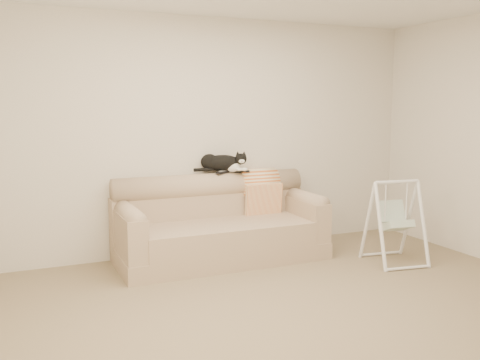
{
  "coord_description": "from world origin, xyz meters",
  "views": [
    {
      "loc": [
        -2.14,
        -3.61,
        1.67
      ],
      "look_at": [
        0.02,
        1.27,
        0.9
      ],
      "focal_mm": 40.0,
      "sensor_mm": 36.0,
      "label": 1
    }
  ],
  "objects_px": {
    "remote_b": "(242,171)",
    "tuxedo_cat": "(222,163)",
    "baby_swing": "(395,221)",
    "remote_a": "(223,172)",
    "sofa": "(219,227)"
  },
  "relations": [
    {
      "from": "remote_b",
      "to": "tuxedo_cat",
      "type": "xyz_separation_m",
      "value": [
        -0.21,
        0.06,
        0.1
      ]
    },
    {
      "from": "baby_swing",
      "to": "remote_b",
      "type": "bearing_deg",
      "value": 139.43
    },
    {
      "from": "remote_a",
      "to": "tuxedo_cat",
      "type": "bearing_deg",
      "value": 71.17
    },
    {
      "from": "sofa",
      "to": "baby_swing",
      "type": "bearing_deg",
      "value": -28.27
    },
    {
      "from": "sofa",
      "to": "remote_a",
      "type": "distance_m",
      "value": 0.62
    },
    {
      "from": "remote_b",
      "to": "sofa",
      "type": "bearing_deg",
      "value": -150.28
    },
    {
      "from": "remote_a",
      "to": "remote_b",
      "type": "relative_size",
      "value": 1.03
    },
    {
      "from": "sofa",
      "to": "remote_a",
      "type": "bearing_deg",
      "value": 57.95
    },
    {
      "from": "remote_b",
      "to": "tuxedo_cat",
      "type": "relative_size",
      "value": 0.3
    },
    {
      "from": "sofa",
      "to": "tuxedo_cat",
      "type": "relative_size",
      "value": 3.72
    },
    {
      "from": "remote_a",
      "to": "tuxedo_cat",
      "type": "distance_m",
      "value": 0.11
    },
    {
      "from": "remote_a",
      "to": "tuxedo_cat",
      "type": "relative_size",
      "value": 0.31
    },
    {
      "from": "remote_b",
      "to": "baby_swing",
      "type": "xyz_separation_m",
      "value": [
        1.27,
        -1.09,
        -0.47
      ]
    },
    {
      "from": "remote_a",
      "to": "tuxedo_cat",
      "type": "xyz_separation_m",
      "value": [
        0.02,
        0.05,
        0.1
      ]
    },
    {
      "from": "sofa",
      "to": "tuxedo_cat",
      "type": "height_order",
      "value": "tuxedo_cat"
    }
  ]
}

